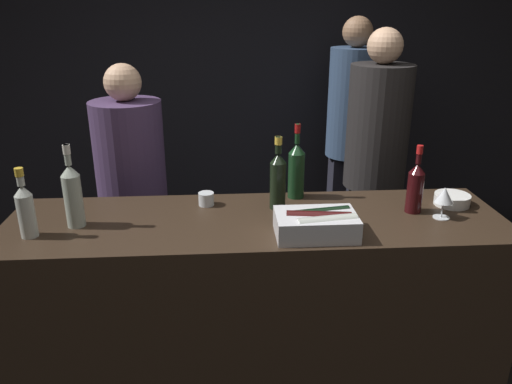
{
  "coord_description": "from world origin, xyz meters",
  "views": [
    {
      "loc": [
        -0.14,
        -1.77,
        1.94
      ],
      "look_at": [
        0.0,
        0.36,
        1.12
      ],
      "focal_mm": 35.0,
      "sensor_mm": 36.0,
      "label": 1
    }
  ],
  "objects_px": {
    "candle_votive": "(206,199)",
    "red_wine_bottle_burgundy": "(296,169)",
    "person_grey_polo": "(375,160)",
    "ice_bin_with_bottles": "(318,223)",
    "rose_wine_bottle": "(25,208)",
    "wine_glass": "(444,196)",
    "champagne_bottle": "(278,179)",
    "person_in_hoodie": "(133,187)",
    "white_wine_bottle": "(73,194)",
    "person_blond_tee": "(351,132)",
    "red_wine_bottle_tall": "(415,186)",
    "bowl_white": "(452,199)"
  },
  "relations": [
    {
      "from": "candle_votive",
      "to": "red_wine_bottle_burgundy",
      "type": "bearing_deg",
      "value": 9.85
    },
    {
      "from": "ice_bin_with_bottles",
      "to": "wine_glass",
      "type": "distance_m",
      "value": 0.62
    },
    {
      "from": "ice_bin_with_bottles",
      "to": "red_wine_bottle_tall",
      "type": "xyz_separation_m",
      "value": [
        0.5,
        0.22,
        0.07
      ]
    },
    {
      "from": "bowl_white",
      "to": "champagne_bottle",
      "type": "height_order",
      "value": "champagne_bottle"
    },
    {
      "from": "champagne_bottle",
      "to": "person_blond_tee",
      "type": "distance_m",
      "value": 1.49
    },
    {
      "from": "champagne_bottle",
      "to": "rose_wine_bottle",
      "type": "bearing_deg",
      "value": -167.47
    },
    {
      "from": "white_wine_bottle",
      "to": "person_in_hoodie",
      "type": "height_order",
      "value": "person_in_hoodie"
    },
    {
      "from": "red_wine_bottle_burgundy",
      "to": "person_grey_polo",
      "type": "xyz_separation_m",
      "value": [
        0.59,
        0.6,
        -0.15
      ]
    },
    {
      "from": "bowl_white",
      "to": "rose_wine_bottle",
      "type": "xyz_separation_m",
      "value": [
        -1.95,
        -0.22,
        0.1
      ]
    },
    {
      "from": "ice_bin_with_bottles",
      "to": "bowl_white",
      "type": "bearing_deg",
      "value": 22.24
    },
    {
      "from": "candle_votive",
      "to": "red_wine_bottle_burgundy",
      "type": "distance_m",
      "value": 0.47
    },
    {
      "from": "wine_glass",
      "to": "red_wine_bottle_burgundy",
      "type": "relative_size",
      "value": 0.4
    },
    {
      "from": "rose_wine_bottle",
      "to": "champagne_bottle",
      "type": "bearing_deg",
      "value": 12.53
    },
    {
      "from": "bowl_white",
      "to": "person_in_hoodie",
      "type": "height_order",
      "value": "person_in_hoodie"
    },
    {
      "from": "red_wine_bottle_tall",
      "to": "person_grey_polo",
      "type": "bearing_deg",
      "value": 85.59
    },
    {
      "from": "candle_votive",
      "to": "rose_wine_bottle",
      "type": "distance_m",
      "value": 0.81
    },
    {
      "from": "candle_votive",
      "to": "white_wine_bottle",
      "type": "height_order",
      "value": "white_wine_bottle"
    },
    {
      "from": "red_wine_bottle_burgundy",
      "to": "white_wine_bottle",
      "type": "bearing_deg",
      "value": -164.56
    },
    {
      "from": "candle_votive",
      "to": "champagne_bottle",
      "type": "height_order",
      "value": "champagne_bottle"
    },
    {
      "from": "white_wine_bottle",
      "to": "red_wine_bottle_tall",
      "type": "distance_m",
      "value": 1.55
    },
    {
      "from": "white_wine_bottle",
      "to": "champagne_bottle",
      "type": "relative_size",
      "value": 1.06
    },
    {
      "from": "person_in_hoodie",
      "to": "person_blond_tee",
      "type": "xyz_separation_m",
      "value": [
        1.5,
        0.68,
        0.15
      ]
    },
    {
      "from": "wine_glass",
      "to": "candle_votive",
      "type": "distance_m",
      "value": 1.11
    },
    {
      "from": "champagne_bottle",
      "to": "person_grey_polo",
      "type": "xyz_separation_m",
      "value": [
        0.7,
        0.74,
        -0.15
      ]
    },
    {
      "from": "person_grey_polo",
      "to": "candle_votive",
      "type": "bearing_deg",
      "value": -50.54
    },
    {
      "from": "red_wine_bottle_burgundy",
      "to": "champagne_bottle",
      "type": "bearing_deg",
      "value": -128.37
    },
    {
      "from": "candle_votive",
      "to": "rose_wine_bottle",
      "type": "bearing_deg",
      "value": -157.98
    },
    {
      "from": "bowl_white",
      "to": "candle_votive",
      "type": "bearing_deg",
      "value": 176.33
    },
    {
      "from": "candle_votive",
      "to": "wine_glass",
      "type": "bearing_deg",
      "value": -11.94
    },
    {
      "from": "white_wine_bottle",
      "to": "red_wine_bottle_burgundy",
      "type": "distance_m",
      "value": 1.06
    },
    {
      "from": "ice_bin_with_bottles",
      "to": "wine_glass",
      "type": "xyz_separation_m",
      "value": [
        0.6,
        0.14,
        0.05
      ]
    },
    {
      "from": "bowl_white",
      "to": "person_grey_polo",
      "type": "xyz_separation_m",
      "value": [
        -0.16,
        0.76,
        -0.03
      ]
    },
    {
      "from": "red_wine_bottle_burgundy",
      "to": "person_blond_tee",
      "type": "distance_m",
      "value": 1.32
    },
    {
      "from": "person_blond_tee",
      "to": "person_grey_polo",
      "type": "relative_size",
      "value": 1.03
    },
    {
      "from": "person_blond_tee",
      "to": "white_wine_bottle",
      "type": "bearing_deg",
      "value": -126.01
    },
    {
      "from": "ice_bin_with_bottles",
      "to": "rose_wine_bottle",
      "type": "distance_m",
      "value": 1.23
    },
    {
      "from": "bowl_white",
      "to": "red_wine_bottle_burgundy",
      "type": "xyz_separation_m",
      "value": [
        -0.75,
        0.16,
        0.12
      ]
    },
    {
      "from": "ice_bin_with_bottles",
      "to": "red_wine_bottle_burgundy",
      "type": "bearing_deg",
      "value": 93.81
    },
    {
      "from": "champagne_bottle",
      "to": "person_in_hoodie",
      "type": "bearing_deg",
      "value": 141.51
    },
    {
      "from": "bowl_white",
      "to": "red_wine_bottle_tall",
      "type": "xyz_separation_m",
      "value": [
        -0.22,
        -0.07,
        0.1
      ]
    },
    {
      "from": "candle_votive",
      "to": "red_wine_bottle_burgundy",
      "type": "xyz_separation_m",
      "value": [
        0.45,
        0.08,
        0.12
      ]
    },
    {
      "from": "rose_wine_bottle",
      "to": "person_grey_polo",
      "type": "bearing_deg",
      "value": 28.72
    },
    {
      "from": "wine_glass",
      "to": "red_wine_bottle_burgundy",
      "type": "height_order",
      "value": "red_wine_bottle_burgundy"
    },
    {
      "from": "person_in_hoodie",
      "to": "person_grey_polo",
      "type": "bearing_deg",
      "value": 1.86
    },
    {
      "from": "ice_bin_with_bottles",
      "to": "champagne_bottle",
      "type": "bearing_deg",
      "value": 113.85
    },
    {
      "from": "red_wine_bottle_burgundy",
      "to": "red_wine_bottle_tall",
      "type": "bearing_deg",
      "value": -23.39
    },
    {
      "from": "champagne_bottle",
      "to": "person_in_hoodie",
      "type": "distance_m",
      "value": 1.07
    },
    {
      "from": "white_wine_bottle",
      "to": "rose_wine_bottle",
      "type": "relative_size",
      "value": 1.22
    },
    {
      "from": "rose_wine_bottle",
      "to": "champagne_bottle",
      "type": "distance_m",
      "value": 1.11
    },
    {
      "from": "rose_wine_bottle",
      "to": "red_wine_bottle_tall",
      "type": "xyz_separation_m",
      "value": [
        1.72,
        0.15,
        0.0
      ]
    }
  ]
}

